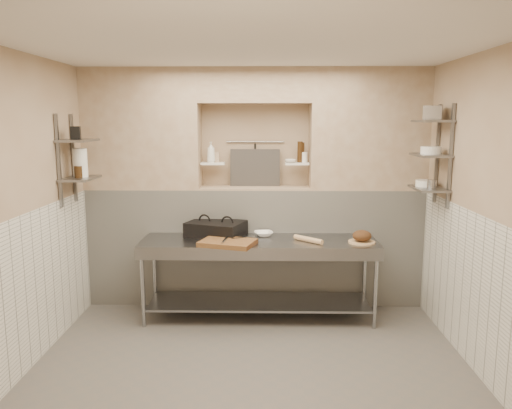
{
  "coord_description": "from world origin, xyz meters",
  "views": [
    {
      "loc": [
        0.12,
        -4.17,
        2.21
      ],
      "look_at": [
        0.03,
        0.9,
        1.35
      ],
      "focal_mm": 35.0,
      "sensor_mm": 36.0,
      "label": 1
    }
  ],
  "objects_px": {
    "rolling_pin": "(308,239)",
    "bread_loaf": "(362,236)",
    "prep_table": "(259,263)",
    "bowl_alcove": "(290,161)",
    "cutting_board": "(228,243)",
    "mixing_bowl": "(264,234)",
    "jug_left": "(80,163)",
    "bottle_soap": "(211,152)",
    "panini_press": "(216,229)"
  },
  "relations": [
    {
      "from": "cutting_board",
      "to": "mixing_bowl",
      "type": "relative_size",
      "value": 2.62
    },
    {
      "from": "mixing_bowl",
      "to": "rolling_pin",
      "type": "height_order",
      "value": "rolling_pin"
    },
    {
      "from": "bread_loaf",
      "to": "panini_press",
      "type": "bearing_deg",
      "value": 169.56
    },
    {
      "from": "panini_press",
      "to": "mixing_bowl",
      "type": "height_order",
      "value": "panini_press"
    },
    {
      "from": "cutting_board",
      "to": "rolling_pin",
      "type": "height_order",
      "value": "rolling_pin"
    },
    {
      "from": "rolling_pin",
      "to": "jug_left",
      "type": "relative_size",
      "value": 1.23
    },
    {
      "from": "prep_table",
      "to": "bottle_soap",
      "type": "distance_m",
      "value": 1.43
    },
    {
      "from": "rolling_pin",
      "to": "bread_loaf",
      "type": "relative_size",
      "value": 1.83
    },
    {
      "from": "prep_table",
      "to": "bread_loaf",
      "type": "relative_size",
      "value": 12.78
    },
    {
      "from": "rolling_pin",
      "to": "bread_loaf",
      "type": "xyz_separation_m",
      "value": [
        0.58,
        -0.02,
        0.05
      ]
    },
    {
      "from": "rolling_pin",
      "to": "bread_loaf",
      "type": "height_order",
      "value": "bread_loaf"
    },
    {
      "from": "prep_table",
      "to": "bowl_alcove",
      "type": "xyz_separation_m",
      "value": [
        0.36,
        0.53,
        1.09
      ]
    },
    {
      "from": "bottle_soap",
      "to": "bowl_alcove",
      "type": "height_order",
      "value": "bottle_soap"
    },
    {
      "from": "prep_table",
      "to": "bowl_alcove",
      "type": "distance_m",
      "value": 1.27
    },
    {
      "from": "panini_press",
      "to": "bottle_soap",
      "type": "height_order",
      "value": "bottle_soap"
    },
    {
      "from": "mixing_bowl",
      "to": "bottle_soap",
      "type": "xyz_separation_m",
      "value": [
        -0.62,
        0.32,
        0.91
      ]
    },
    {
      "from": "mixing_bowl",
      "to": "jug_left",
      "type": "relative_size",
      "value": 0.71
    },
    {
      "from": "prep_table",
      "to": "cutting_board",
      "type": "bearing_deg",
      "value": -147.11
    },
    {
      "from": "bottle_soap",
      "to": "panini_press",
      "type": "bearing_deg",
      "value": -76.37
    },
    {
      "from": "rolling_pin",
      "to": "bottle_soap",
      "type": "xyz_separation_m",
      "value": [
        -1.11,
        0.6,
        0.91
      ]
    },
    {
      "from": "panini_press",
      "to": "mixing_bowl",
      "type": "bearing_deg",
      "value": 20.54
    },
    {
      "from": "bowl_alcove",
      "to": "panini_press",
      "type": "bearing_deg",
      "value": -159.35
    },
    {
      "from": "prep_table",
      "to": "rolling_pin",
      "type": "height_order",
      "value": "rolling_pin"
    },
    {
      "from": "cutting_board",
      "to": "bottle_soap",
      "type": "xyz_separation_m",
      "value": [
        -0.24,
        0.75,
        0.91
      ]
    },
    {
      "from": "mixing_bowl",
      "to": "jug_left",
      "type": "distance_m",
      "value": 2.14
    },
    {
      "from": "cutting_board",
      "to": "rolling_pin",
      "type": "bearing_deg",
      "value": 9.68
    },
    {
      "from": "cutting_board",
      "to": "mixing_bowl",
      "type": "bearing_deg",
      "value": 48.24
    },
    {
      "from": "prep_table",
      "to": "jug_left",
      "type": "relative_size",
      "value": 8.62
    },
    {
      "from": "prep_table",
      "to": "rolling_pin",
      "type": "xyz_separation_m",
      "value": [
        0.54,
        -0.07,
        0.29
      ]
    },
    {
      "from": "cutting_board",
      "to": "bowl_alcove",
      "type": "distance_m",
      "value": 1.3
    },
    {
      "from": "bowl_alcove",
      "to": "jug_left",
      "type": "relative_size",
      "value": 0.43
    },
    {
      "from": "rolling_pin",
      "to": "jug_left",
      "type": "height_order",
      "value": "jug_left"
    },
    {
      "from": "rolling_pin",
      "to": "bottle_soap",
      "type": "distance_m",
      "value": 1.56
    },
    {
      "from": "mixing_bowl",
      "to": "bread_loaf",
      "type": "height_order",
      "value": "bread_loaf"
    },
    {
      "from": "panini_press",
      "to": "cutting_board",
      "type": "height_order",
      "value": "panini_press"
    },
    {
      "from": "cutting_board",
      "to": "bowl_alcove",
      "type": "relative_size",
      "value": 4.25
    },
    {
      "from": "cutting_board",
      "to": "bread_loaf",
      "type": "height_order",
      "value": "bread_loaf"
    },
    {
      "from": "prep_table",
      "to": "jug_left",
      "type": "xyz_separation_m",
      "value": [
        -1.9,
        -0.11,
        1.12
      ]
    },
    {
      "from": "rolling_pin",
      "to": "jug_left",
      "type": "xyz_separation_m",
      "value": [
        -2.43,
        -0.05,
        0.83
      ]
    },
    {
      "from": "bowl_alcove",
      "to": "cutting_board",
      "type": "bearing_deg",
      "value": -132.92
    },
    {
      "from": "cutting_board",
      "to": "mixing_bowl",
      "type": "xyz_separation_m",
      "value": [
        0.38,
        0.43,
        0.0
      ]
    },
    {
      "from": "prep_table",
      "to": "bowl_alcove",
      "type": "relative_size",
      "value": 19.84
    },
    {
      "from": "cutting_board",
      "to": "bottle_soap",
      "type": "height_order",
      "value": "bottle_soap"
    },
    {
      "from": "bread_loaf",
      "to": "jug_left",
      "type": "xyz_separation_m",
      "value": [
        -3.01,
        -0.02,
        0.79
      ]
    },
    {
      "from": "jug_left",
      "to": "bread_loaf",
      "type": "bearing_deg",
      "value": 0.43
    },
    {
      "from": "cutting_board",
      "to": "jug_left",
      "type": "distance_m",
      "value": 1.78
    },
    {
      "from": "jug_left",
      "to": "rolling_pin",
      "type": "bearing_deg",
      "value": 1.07
    },
    {
      "from": "bottle_soap",
      "to": "bread_loaf",
      "type": "bearing_deg",
      "value": -20.29
    },
    {
      "from": "bread_loaf",
      "to": "bowl_alcove",
      "type": "relative_size",
      "value": 1.55
    },
    {
      "from": "prep_table",
      "to": "bottle_soap",
      "type": "height_order",
      "value": "bottle_soap"
    }
  ]
}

